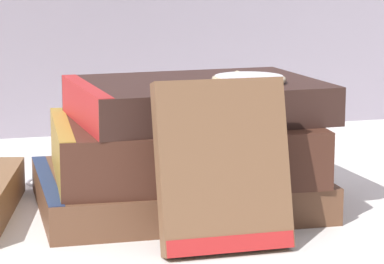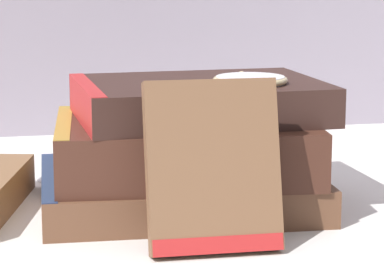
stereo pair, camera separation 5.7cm
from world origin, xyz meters
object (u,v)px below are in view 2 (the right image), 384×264
book_flat_top (193,100)px  book_leaning_front (213,173)px  reading_glasses (83,175)px  book_flat_middle (177,147)px  book_flat_bottom (172,189)px  pocket_watch (250,80)px

book_flat_top → book_leaning_front: (-0.01, -0.11, -0.03)m
book_flat_top → reading_glasses: 0.17m
book_flat_middle → reading_glasses: bearing=123.3°
book_flat_bottom → book_leaning_front: bearing=-83.9°
book_flat_bottom → book_leaning_front: book_leaning_front is taller
book_flat_top → reading_glasses: book_flat_top is taller
book_leaning_front → book_flat_top: bearing=86.3°
book_flat_middle → book_leaning_front: 0.11m
pocket_watch → reading_glasses: pocket_watch is taller
pocket_watch → book_flat_middle: bearing=161.3°
book_flat_top → pocket_watch: pocket_watch is taller
pocket_watch → reading_glasses: (-0.13, 0.14, -0.11)m
book_flat_top → reading_glasses: bearing=120.8°
book_flat_bottom → book_flat_middle: book_flat_middle is taller
book_flat_bottom → book_flat_top: 0.08m
book_flat_bottom → pocket_watch: pocket_watch is taller
book_flat_bottom → pocket_watch: 0.11m
book_flat_bottom → book_flat_top: bearing=-14.1°
book_flat_bottom → reading_glasses: (-0.07, 0.12, -0.01)m
book_flat_middle → book_flat_top: bearing=12.7°
book_flat_top → book_flat_middle: bearing=-174.7°
reading_glasses → book_leaning_front: bearing=-91.5°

